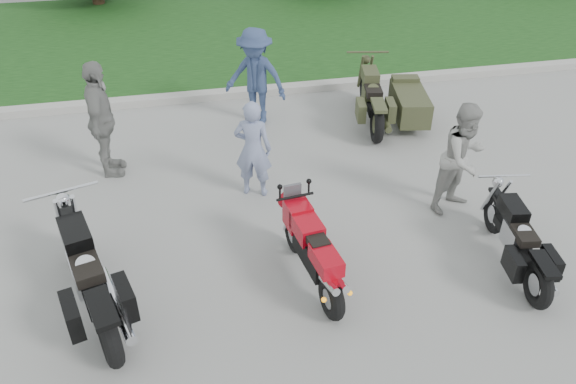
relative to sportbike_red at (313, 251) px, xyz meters
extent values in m
plane|color=#989893|center=(-0.43, -0.12, -0.51)|extent=(80.00, 80.00, 0.00)
cube|color=#A9A69F|center=(-0.43, 5.88, -0.43)|extent=(60.00, 0.30, 0.15)
cube|color=#285F20|center=(-0.43, 10.03, -0.44)|extent=(60.00, 8.00, 0.14)
torus|color=black|center=(0.08, -0.60, -0.23)|extent=(0.24, 0.57, 0.55)
torus|color=black|center=(-0.09, 0.67, -0.24)|extent=(0.17, 0.54, 0.53)
cube|color=black|center=(0.00, -0.01, -0.02)|extent=(0.35, 0.82, 0.31)
cube|color=#A80613|center=(-0.03, 0.20, 0.22)|extent=(0.36, 0.52, 0.23)
cube|color=#A80613|center=(0.05, -0.40, 0.18)|extent=(0.33, 0.52, 0.19)
cube|color=black|center=(0.02, -0.12, 0.25)|extent=(0.27, 0.34, 0.09)
cube|color=#A80613|center=(-0.07, 0.52, 0.18)|extent=(0.34, 0.39, 0.35)
cylinder|color=silver|center=(0.02, -0.65, 0.04)|extent=(0.15, 0.42, 0.19)
cylinder|color=silver|center=(0.15, -0.64, 0.04)|extent=(0.15, 0.42, 0.19)
torus|color=black|center=(-2.40, -0.73, -0.14)|extent=(0.39, 0.77, 0.74)
torus|color=black|center=(-2.91, 1.00, -0.16)|extent=(0.32, 0.71, 0.70)
cube|color=black|center=(-2.66, 0.14, -0.05)|extent=(0.60, 1.33, 0.15)
cube|color=silver|center=(-2.66, 0.14, 0.04)|extent=(0.45, 0.56, 0.38)
cube|color=black|center=(-2.75, 0.45, 0.34)|extent=(0.46, 0.66, 0.24)
cube|color=black|center=(-2.61, -0.02, 0.23)|extent=(0.45, 0.61, 0.13)
cube|color=black|center=(-2.40, -0.73, 0.26)|extent=(0.40, 0.64, 0.07)
cylinder|color=silver|center=(-2.36, -0.17, -0.20)|extent=(0.45, 1.18, 0.11)
torus|color=black|center=(2.53, -0.92, -0.21)|extent=(0.24, 0.62, 0.60)
torus|color=black|center=(2.76, 0.51, -0.23)|extent=(0.19, 0.57, 0.56)
cube|color=black|center=(2.64, -0.21, -0.14)|extent=(0.36, 1.08, 0.12)
cube|color=silver|center=(2.64, -0.21, -0.07)|extent=(0.32, 0.43, 0.31)
cube|color=black|center=(2.68, 0.06, 0.18)|extent=(0.32, 0.52, 0.19)
cube|color=black|center=(2.62, -0.34, 0.09)|extent=(0.31, 0.47, 0.11)
cube|color=black|center=(2.53, -0.92, 0.11)|extent=(0.27, 0.51, 0.05)
cylinder|color=silver|center=(2.75, -0.54, -0.26)|extent=(0.24, 0.97, 0.09)
torus|color=black|center=(2.04, 3.36, -0.16)|extent=(0.31, 0.72, 0.70)
torus|color=black|center=(2.37, 5.03, -0.18)|extent=(0.25, 0.67, 0.66)
cube|color=black|center=(2.20, 4.19, -0.08)|extent=(0.46, 1.26, 0.14)
cube|color=#3B3F25|center=(2.20, 4.19, 0.01)|extent=(0.39, 0.51, 0.36)
cube|color=#3B3F25|center=(2.26, 4.50, 0.29)|extent=(0.39, 0.61, 0.23)
cube|color=black|center=(2.17, 4.04, 0.19)|extent=(0.38, 0.56, 0.12)
cube|color=#3B3F25|center=(2.04, 3.36, 0.21)|extent=(0.33, 0.60, 0.06)
cylinder|color=#3B3F25|center=(2.32, 3.80, -0.22)|extent=(0.32, 1.13, 0.10)
cube|color=#3B3F25|center=(2.89, 3.95, -0.10)|extent=(0.81, 1.42, 0.46)
torus|color=black|center=(3.14, 3.90, -0.22)|extent=(0.23, 0.59, 0.58)
imported|color=#818CB0|center=(-0.38, 2.18, 0.27)|extent=(0.66, 0.55, 1.56)
imported|color=#979691|center=(2.52, 1.17, 0.33)|extent=(1.00, 0.91, 1.68)
imported|color=navy|center=(0.06, 4.57, 0.41)|extent=(1.37, 1.20, 1.84)
imported|color=gray|center=(-2.60, 3.27, 0.45)|extent=(0.53, 1.14, 1.91)
camera|label=1|loc=(-1.40, -5.11, 4.39)|focal=35.00mm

